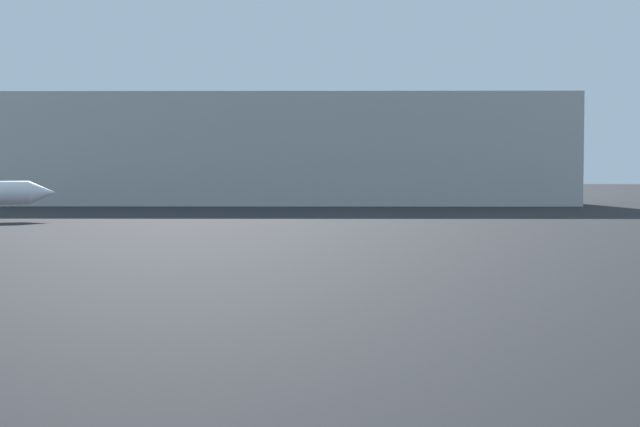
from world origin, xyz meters
The scene contains 1 object.
terminal_building centered at (-3.49, 134.31, 7.95)m, with size 84.11×25.61×15.91m, color #B7B7B2.
Camera 1 is at (3.79, -10.42, 5.42)m, focal length 53.79 mm.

